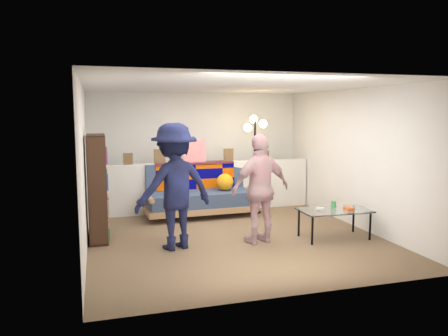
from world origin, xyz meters
name	(u,v)px	position (x,y,z in m)	size (l,w,h in m)	color
ground	(231,234)	(0.00, 0.00, 0.00)	(5.00, 5.00, 0.00)	brown
room_shell	(223,131)	(0.00, 0.47, 1.67)	(4.60, 5.05, 2.45)	silver
half_wall_ledge	(205,187)	(0.00, 1.80, 0.50)	(4.45, 0.15, 1.00)	silver
ledge_decor	(193,154)	(-0.23, 1.78, 1.18)	(2.97, 0.02, 0.45)	brown
futon_sofa	(200,194)	(-0.18, 1.48, 0.42)	(2.11, 1.06, 0.89)	#A77B51
bookshelf	(97,191)	(-2.08, 0.33, 0.77)	(0.27, 0.82, 1.65)	#311B10
coffee_table	(335,211)	(1.52, -0.66, 0.43)	(1.11, 0.63, 0.57)	black
floor_lamp	(255,144)	(0.92, 1.40, 1.37)	(0.44, 0.34, 1.93)	black
person_left	(174,186)	(-1.00, -0.45, 0.92)	(1.19, 0.68, 1.84)	black
person_right	(261,189)	(0.30, -0.55, 0.83)	(0.98, 0.41, 1.67)	pink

